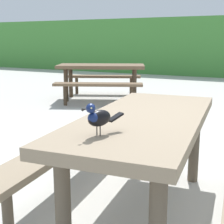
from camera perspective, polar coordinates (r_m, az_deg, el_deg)
ground_plane at (r=2.69m, az=8.96°, el=-15.33°), size 60.00×60.00×0.00m
picnic_table_foreground at (r=2.33m, az=5.69°, el=-4.94°), size 1.84×1.87×0.74m
bird_grackle at (r=1.76m, az=-2.46°, el=-0.90°), size 0.13×0.28×0.18m
picnic_table_mid_left at (r=6.96m, az=-1.91°, el=6.74°), size 2.24×2.23×0.74m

